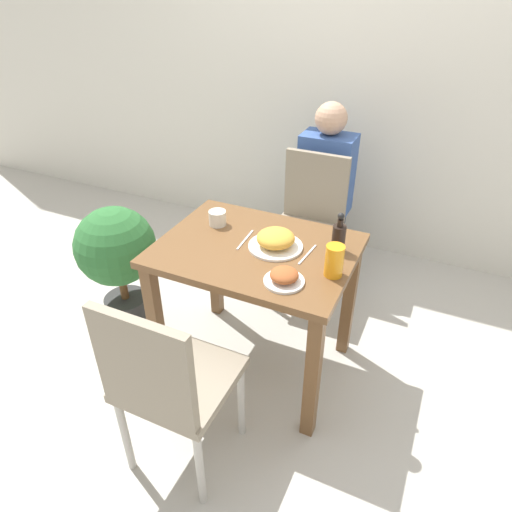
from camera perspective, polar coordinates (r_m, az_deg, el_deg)
The scene contains 14 objects.
ground_plane at distance 2.60m, azimuth 0.00°, elevation -13.02°, with size 16.00×16.00×0.00m, color #B7B2A8.
wall_back at distance 3.29m, azimuth 11.94°, elevation 22.22°, with size 8.00×0.05×2.60m.
dining_table at distance 2.21m, azimuth 0.00°, elevation -1.81°, with size 0.92×0.70×0.75m.
chair_near at distance 1.83m, azimuth -10.99°, elevation -15.06°, with size 0.42×0.42×0.92m.
chair_far at distance 2.86m, azimuth 6.52°, elevation 4.53°, with size 0.42×0.42×0.92m.
food_plate at distance 2.11m, azimuth 2.47°, elevation 2.00°, with size 0.26×0.26×0.09m.
side_plate at distance 1.89m, azimuth 3.54°, elevation -2.63°, with size 0.17×0.17×0.06m.
drink_cup at distance 2.31m, azimuth -4.83°, elevation 4.76°, with size 0.09×0.09×0.08m.
juice_glass at distance 1.93m, azimuth 9.75°, elevation -0.60°, with size 0.08×0.08×0.14m.
sauce_bottle at distance 2.10m, azimuth 10.30°, elevation 2.39°, with size 0.06×0.06×0.19m.
fork_utensil at distance 2.19m, azimuth -1.36°, elevation 2.05°, with size 0.02×0.19×0.00m.
spoon_utensil at distance 2.09m, azimuth 6.44°, elevation 0.18°, with size 0.03×0.19×0.00m.
potted_plant_left at distance 2.60m, azimuth -16.91°, elevation -0.17°, with size 0.43×0.43×0.80m.
person_figure at distance 3.10m, azimuth 8.57°, elevation 7.91°, with size 0.34×0.22×1.17m.
Camera 1 is at (0.76, -1.65, 1.87)m, focal length 32.00 mm.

